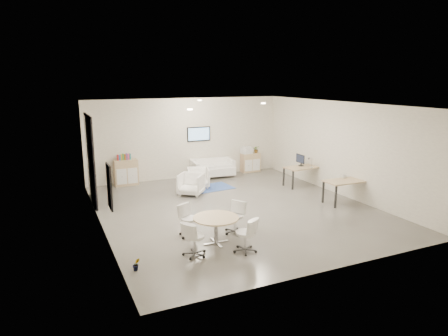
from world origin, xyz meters
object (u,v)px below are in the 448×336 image
object	(u,v)px
desk_rear	(303,169)
desk_front	(347,183)
loveseat	(212,169)
sideboard_right	(250,162)
armchair_right	(198,177)
round_table	(216,220)
armchair_left	(191,183)
sideboard_left	(126,172)

from	to	relation	value
desk_rear	desk_front	xyz separation A→B (m)	(0.02, -2.33, 0.01)
loveseat	sideboard_right	bearing A→B (deg)	10.63
desk_front	desk_rear	bearing A→B (deg)	91.94
armchair_right	desk_front	xyz separation A→B (m)	(3.68, -3.74, 0.27)
loveseat	armchair_right	xyz separation A→B (m)	(-1.09, -1.25, 0.05)
sideboard_right	round_table	world-z (taller)	sideboard_right
round_table	armchair_right	bearing A→B (deg)	73.93
desk_rear	round_table	distance (m)	6.26
desk_rear	armchair_left	bearing A→B (deg)	166.07
desk_front	armchair_right	bearing A→B (deg)	135.93
sideboard_right	desk_rear	world-z (taller)	sideboard_right
armchair_right	round_table	world-z (taller)	armchair_right
loveseat	desk_front	distance (m)	5.64
armchair_right	sideboard_left	bearing A→B (deg)	164.51
sideboard_left	armchair_right	xyz separation A→B (m)	(2.37, -1.43, -0.09)
loveseat	desk_front	bearing A→B (deg)	-58.31
desk_rear	sideboard_left	bearing A→B (deg)	149.07
sideboard_left	armchair_right	distance (m)	2.77
sideboard_left	round_table	xyz separation A→B (m)	(0.92, -6.46, 0.10)
armchair_left	desk_front	size ratio (longest dim) A/B	0.57
armchair_left	desk_front	world-z (taller)	armchair_left
sideboard_right	desk_front	distance (m)	5.26
armchair_right	desk_rear	size ratio (longest dim) A/B	0.54
loveseat	round_table	world-z (taller)	loveseat
sideboard_right	armchair_right	distance (m)	3.30
armchair_right	armchair_left	bearing A→B (deg)	-109.89
round_table	desk_rear	bearing A→B (deg)	35.28
loveseat	desk_rear	distance (m)	3.71
desk_rear	desk_front	distance (m)	2.33
armchair_right	loveseat	bearing A→B (deg)	64.59
desk_rear	armchair_right	bearing A→B (deg)	153.25
armchair_right	round_table	xyz separation A→B (m)	(-1.45, -5.03, 0.19)
sideboard_left	desk_rear	bearing A→B (deg)	-25.28
round_table	loveseat	bearing A→B (deg)	67.96
armchair_left	desk_rear	distance (m)	4.28
sideboard_right	armchair_right	bearing A→B (deg)	-153.73
sideboard_right	desk_rear	size ratio (longest dim) A/B	0.55
armchair_left	round_table	distance (m)	4.33
armchair_left	armchair_right	distance (m)	0.98
armchair_left	armchair_right	world-z (taller)	armchair_left
armchair_right	desk_front	distance (m)	5.26
armchair_right	desk_rear	xyz separation A→B (m)	(3.66, -1.41, 0.26)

